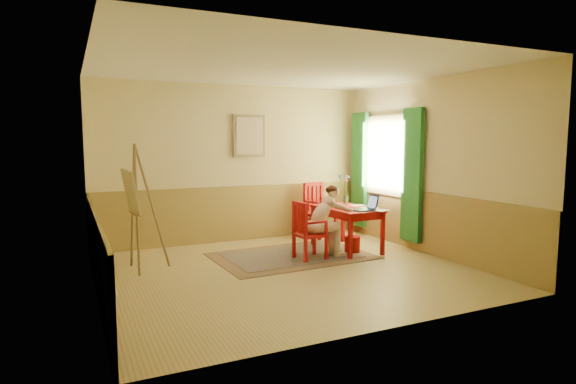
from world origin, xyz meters
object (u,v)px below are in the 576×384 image
laptop (366,207)px  easel (134,196)px  table (347,213)px  chair_back (319,210)px  chair_left (307,231)px  figure (325,218)px

laptop → easel: bearing=170.1°
table → chair_back: chair_back is taller
table → easel: 3.38m
chair_back → table: bearing=-94.6°
chair_left → laptop: size_ratio=2.23×
table → figure: size_ratio=1.09×
figure → easel: 2.84m
chair_left → figure: figure is taller
table → easel: size_ratio=0.69×
table → chair_left: bearing=-161.1°
figure → laptop: size_ratio=2.81×
table → figure: 0.65m
laptop → figure: bearing=170.7°
chair_left → easel: size_ratio=0.51×
easel → chair_left: bearing=-11.5°
easel → laptop: bearing=-9.9°
chair_back → figure: size_ratio=0.90×
table → easel: bearing=176.7°
chair_left → table: bearing=18.9°
chair_back → laptop: chair_back is taller
table → chair_back: 1.14m
figure → easel: size_ratio=0.64×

